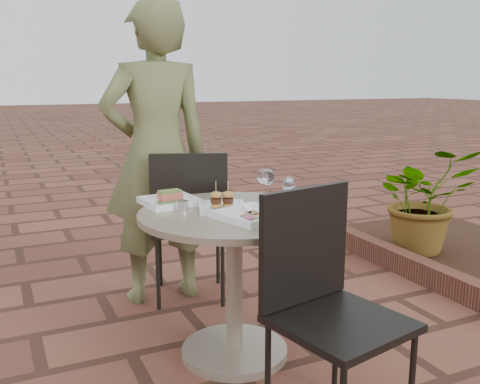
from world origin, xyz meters
name	(u,v)px	position (x,y,z in m)	size (l,w,h in m)	color
ground	(243,377)	(0.00, 0.00, 0.00)	(60.00, 60.00, 0.00)	brown
cafe_table	(234,261)	(0.05, 0.20, 0.48)	(0.90, 0.90, 0.73)	gray
chair_far	(189,214)	(0.07, 0.91, 0.55)	(0.56, 0.56, 0.93)	black
chair_near	(323,290)	(0.14, -0.41, 0.55)	(0.52, 0.52, 0.93)	black
diner	(156,155)	(-0.07, 1.06, 0.90)	(0.65, 0.43, 1.80)	brown
plate_salmon	(170,200)	(-0.18, 0.47, 0.75)	(0.28, 0.28, 0.07)	white
plate_sliders	(222,205)	(0.01, 0.25, 0.76)	(0.27, 0.27, 0.14)	white
plate_tuna	(252,215)	(0.07, 0.05, 0.75)	(0.34, 0.34, 0.03)	white
wine_glass_right	(289,185)	(0.33, 0.18, 0.83)	(0.06, 0.06, 0.15)	white
wine_glass_mid	(263,177)	(0.31, 0.43, 0.84)	(0.06, 0.06, 0.15)	white
wine_glass_far	(268,178)	(0.31, 0.36, 0.84)	(0.07, 0.07, 0.16)	white
steel_ramekin	(182,205)	(-0.16, 0.33, 0.75)	(0.06, 0.06, 0.05)	silver
cutlery_set	(316,215)	(0.36, -0.02, 0.73)	(0.10, 0.23, 0.00)	silver
planter_curb	(453,284)	(1.60, 0.30, 0.07)	(0.12, 3.00, 0.15)	brown
potted_plant_a	(424,199)	(1.94, 0.94, 0.46)	(0.72, 0.63, 0.80)	#33662D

